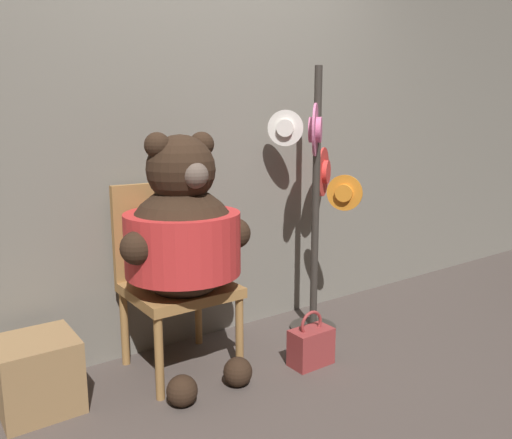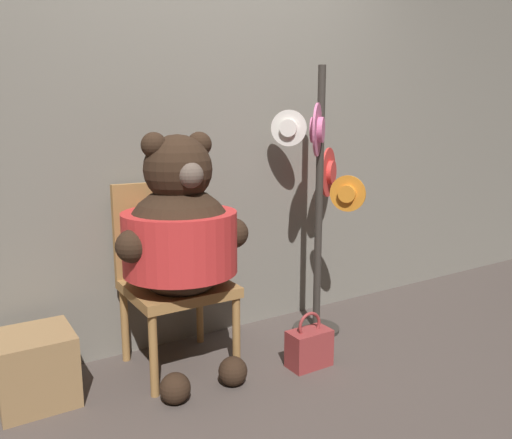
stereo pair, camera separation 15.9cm
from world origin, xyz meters
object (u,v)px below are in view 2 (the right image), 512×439
(chair, at_px, (171,269))
(handbag_on_ground, at_px, (309,347))
(hat_display_rack, at_px, (320,193))
(teddy_bear, at_px, (180,235))

(chair, bearing_deg, handbag_on_ground, -37.94)
(chair, relative_size, hat_display_rack, 0.60)
(hat_display_rack, distance_m, handbag_on_ground, 0.88)
(chair, relative_size, handbag_on_ground, 3.19)
(chair, distance_m, teddy_bear, 0.27)
(teddy_bear, relative_size, hat_display_rack, 0.77)
(chair, relative_size, teddy_bear, 0.78)
(teddy_bear, bearing_deg, hat_display_rack, 4.20)
(hat_display_rack, bearing_deg, teddy_bear, -175.80)
(teddy_bear, height_order, hat_display_rack, hat_display_rack)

